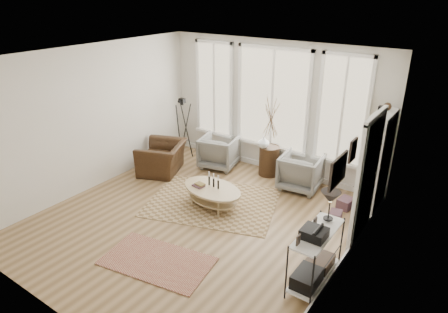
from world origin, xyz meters
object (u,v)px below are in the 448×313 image
Objects in this scene: accent_chair at (162,158)px; bookcase at (377,163)px; armchair_left at (219,152)px; armchair_right at (301,172)px; side_table at (270,137)px; low_shelf at (316,252)px; coffee_table at (212,192)px.

bookcase is at bearing 80.53° from accent_chair.
armchair_left is 1.31m from accent_chair.
bookcase is 1.96× the size of accent_chair.
armchair_right is (2.02, 0.07, 0.00)m from armchair_left.
bookcase reaches higher than side_table.
accent_chair is at bearing -148.43° from side_table.
side_table reaches higher than low_shelf.
side_table is (-0.86, 0.21, 0.52)m from armchair_right.
accent_chair is at bearing 34.56° from armchair_left.
low_shelf is 2.89m from armchair_right.
bookcase is at bearing 88.72° from low_shelf.
side_table reaches higher than armchair_right.
bookcase reaches higher than accent_chair.
accent_chair is (-1.84, 0.61, 0.03)m from coffee_table.
low_shelf is 1.59× the size of armchair_right.
coffee_table is 1.97m from side_table.
side_table is at bearing 129.35° from low_shelf.
armchair_left is at bearing 144.18° from low_shelf.
low_shelf is 4.20m from armchair_left.
accent_chair is (-0.88, -0.97, -0.03)m from armchair_left.
coffee_table is 1.65× the size of armchair_left.
armchair_left is at bearing -4.42° from armchair_right.
accent_chair is at bearing 160.84° from low_shelf.
bookcase is at bearing -5.57° from side_table.
accent_chair is (-2.04, -1.25, -0.56)m from side_table.
coffee_table is 1.85m from armchair_left.
low_shelf is 0.97× the size of coffee_table.
low_shelf reaches higher than accent_chair.
armchair_right is (1.06, 1.65, 0.06)m from coffee_table.
accent_chair is (-4.29, 1.49, -0.17)m from low_shelf.
bookcase is at bearing 168.01° from armchair_left.
coffee_table is at bearing -96.08° from side_table.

